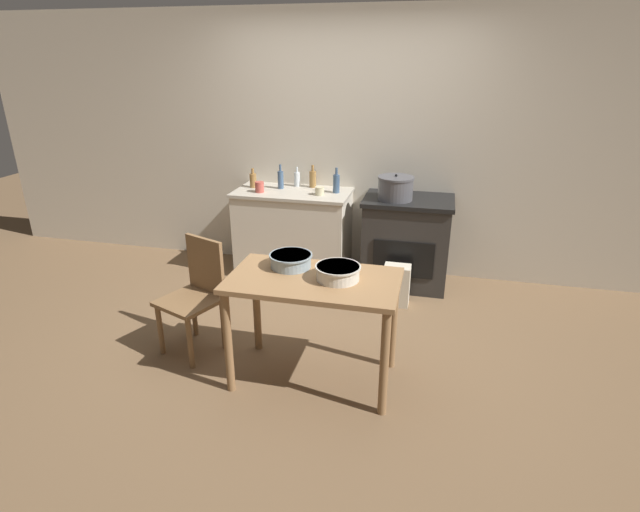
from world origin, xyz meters
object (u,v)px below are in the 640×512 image
stock_pot (396,188)px  bottle_left (313,179)px  bottle_far_left (253,180)px  mixing_bowl_small (291,260)px  work_table (314,295)px  flour_sack (396,285)px  mixing_bowl_large (338,272)px  bottle_center (336,183)px  cup_center_right (259,187)px  stove (406,241)px  bottle_center_left (281,179)px  bottle_mid_left (297,179)px  cup_mid_right (320,191)px  chair (196,293)px

stock_pot → bottle_left: (-0.86, 0.27, -0.02)m
bottle_far_left → bottle_left: (0.58, 0.15, 0.01)m
bottle_left → mixing_bowl_small: bearing=-80.3°
work_table → flour_sack: work_table is taller
stock_pot → bottle_left: 0.90m
mixing_bowl_large → bottle_center: 1.81m
mixing_bowl_small → cup_center_right: (-0.76, 1.48, 0.10)m
mixing_bowl_large → stove: bearing=79.4°
flour_sack → bottle_center_left: bottle_center_left is taller
work_table → bottle_far_left: bearing=121.2°
bottle_center_left → cup_center_right: (-0.16, -0.19, -0.04)m
bottle_center_left → mixing_bowl_small: bearing=-70.1°
bottle_mid_left → cup_mid_right: bearing=-43.1°
flour_sack → work_table: bearing=-109.6°
stock_pot → work_table: bearing=-102.0°
work_table → cup_center_right: bearing=120.5°
bottle_center_left → bottle_center: (0.58, -0.03, 0.00)m
mixing_bowl_small → bottle_center: 1.64m
mixing_bowl_large → cup_center_right: 1.96m
mixing_bowl_large → flour_sack: bearing=76.8°
mixing_bowl_large → cup_mid_right: (-0.52, 1.64, 0.09)m
flour_sack → mixing_bowl_large: mixing_bowl_large is taller
chair → bottle_far_left: bearing=116.1°
flour_sack → bottle_center_left: size_ratio=1.56×
work_table → bottle_center_left: bottle_center_left is taller
stock_pot → mixing_bowl_large: stock_pot is taller
work_table → bottle_far_left: bottle_far_left is taller
flour_sack → bottle_center: (-0.67, 0.52, 0.77)m
cup_mid_right → stock_pot: bearing=0.4°
mixing_bowl_large → chair: bearing=171.5°
bottle_center_left → cup_mid_right: 0.47m
work_table → flour_sack: bearing=70.4°
work_table → cup_center_right: (-0.96, 1.63, 0.27)m
stove → bottle_mid_left: (-1.15, 0.20, 0.51)m
bottle_far_left → bottle_left: bottle_left is taller
bottle_center_left → cup_center_right: bottle_center_left is taller
mixing_bowl_large → bottle_center: bearing=102.3°
bottle_mid_left → cup_center_right: bearing=-131.6°
chair → flour_sack: chair is taller
stock_pot → cup_center_right: 1.31m
flour_sack → cup_center_right: (-1.41, 0.37, 0.73)m
flour_sack → cup_mid_right: bearing=153.7°
chair → mixing_bowl_small: chair is taller
bottle_center_left → cup_mid_right: size_ratio=2.75×
work_table → cup_center_right: size_ratio=10.84×
chair → cup_center_right: (-0.00, 1.44, 0.46)m
flour_sack → cup_mid_right: size_ratio=4.28×
stove → bottle_mid_left: bottle_mid_left is taller
bottle_mid_left → bottle_left: bearing=-3.0°
chair → cup_center_right: size_ratio=8.38×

